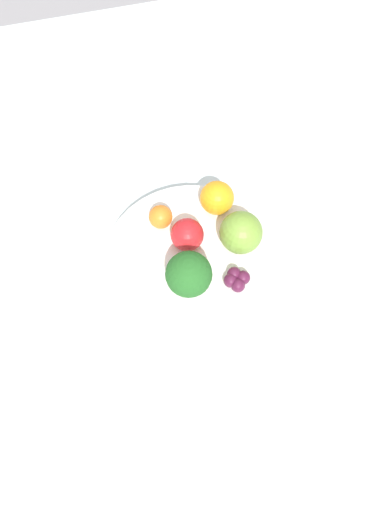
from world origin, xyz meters
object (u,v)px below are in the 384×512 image
at_px(bowl, 192,265).
at_px(broccoli, 189,275).
at_px(apple_green, 186,235).
at_px(orange_back, 217,198).
at_px(apple_red, 241,233).
at_px(orange_front, 161,217).
at_px(grape_cluster, 236,279).

height_order(bowl, broccoli, broccoli).
distance_m(apple_green, orange_back, 0.08).
xyz_separation_m(apple_red, apple_green, (0.02, 0.07, -0.01)).
distance_m(orange_front, orange_back, 0.09).
height_order(broccoli, orange_back, broccoli).
relative_size(apple_red, orange_front, 1.75).
relative_size(broccoli, apple_green, 1.53).
bearing_deg(bowl, orange_back, -36.80).
bearing_deg(orange_front, grape_cluster, -146.16).
bearing_deg(orange_back, grape_cluster, 177.09).
height_order(bowl, orange_front, orange_front).
xyz_separation_m(apple_red, orange_back, (0.07, 0.02, -0.01)).
bearing_deg(apple_red, broccoli, 119.31).
bearing_deg(grape_cluster, apple_red, -20.68).
height_order(broccoli, apple_red, broccoli).
distance_m(orange_front, grape_cluster, 0.14).
distance_m(broccoli, apple_green, 0.07).
bearing_deg(orange_front, broccoli, -172.30).
height_order(apple_green, grape_cluster, apple_green).
xyz_separation_m(broccoli, apple_red, (0.05, -0.09, -0.01)).
relative_size(apple_red, apple_green, 1.29).
relative_size(orange_front, orange_back, 0.69).
distance_m(broccoli, orange_back, 0.13).
distance_m(apple_green, grape_cluster, 0.09).
bearing_deg(broccoli, grape_cluster, -98.39).
height_order(apple_red, orange_front, apple_red).
distance_m(bowl, apple_green, 0.05).
xyz_separation_m(orange_back, grape_cluster, (-0.12, 0.01, -0.01)).
bearing_deg(bowl, broccoli, 160.06).
relative_size(apple_green, grape_cluster, 1.25).
xyz_separation_m(broccoli, grape_cluster, (-0.01, -0.06, -0.03)).
bearing_deg(apple_green, orange_front, 32.80).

